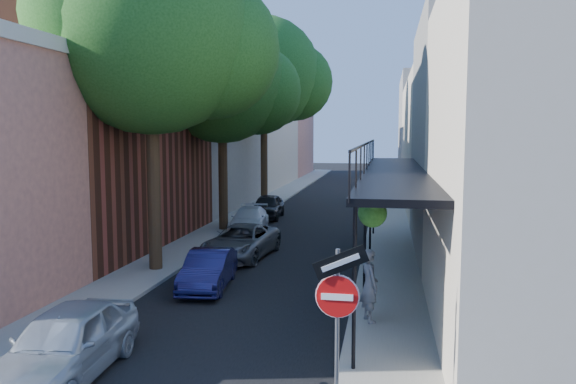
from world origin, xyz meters
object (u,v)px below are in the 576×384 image
at_px(oak_near, 166,36).
at_px(parked_car_c, 241,242).
at_px(parked_car_b, 208,270).
at_px(oak_mid, 231,82).
at_px(pedestrian, 369,285).
at_px(oak_far, 272,76).
at_px(parked_car_d, 249,219).
at_px(parked_car_a, 65,343).
at_px(sign_post, 338,303).
at_px(parked_car_e, 268,206).

bearing_deg(oak_near, parked_car_c, 51.48).
bearing_deg(parked_car_c, parked_car_b, -83.31).
height_order(oak_mid, pedestrian, oak_mid).
distance_m(oak_far, parked_car_d, 11.90).
height_order(oak_near, oak_far, oak_far).
height_order(parked_car_a, pedestrian, pedestrian).
height_order(oak_far, parked_car_c, oak_far).
bearing_deg(sign_post, parked_car_b, 121.68).
relative_size(parked_car_b, parked_car_d, 0.88).
height_order(oak_far, parked_car_e, oak_far).
relative_size(oak_far, parked_car_a, 2.93).
bearing_deg(parked_car_b, oak_mid, 95.73).
distance_m(oak_mid, parked_car_d, 6.53).
distance_m(sign_post, pedestrian, 5.00).
distance_m(sign_post, oak_far, 27.80).
relative_size(oak_near, oak_far, 0.96).
relative_size(sign_post, parked_car_b, 0.86).
xyz_separation_m(sign_post, parked_car_e, (-5.76, 21.45, -1.38)).
distance_m(oak_near, parked_car_b, 7.80).
distance_m(oak_near, oak_mid, 8.01).
distance_m(sign_post, oak_near, 12.77).
bearing_deg(oak_far, parked_car_e, -81.16).
height_order(parked_car_b, parked_car_e, parked_car_e).
bearing_deg(sign_post, oak_near, 125.09).
xyz_separation_m(oak_far, parked_car_e, (0.75, -4.85, -7.60)).
relative_size(parked_car_c, parked_car_e, 1.15).
distance_m(sign_post, oak_mid, 19.14).
bearing_deg(oak_mid, oak_far, 89.59).
bearing_deg(parked_car_a, sign_post, -12.76).
distance_m(sign_post, parked_car_a, 5.52).
relative_size(sign_post, parked_car_a, 0.74).
relative_size(oak_far, parked_car_b, 3.42).
height_order(sign_post, parked_car_a, sign_post).
xyz_separation_m(oak_far, parked_car_d, (0.76, -9.06, -7.68)).
bearing_deg(parked_car_d, oak_far, 88.78).
relative_size(oak_near, parked_car_b, 3.28).
height_order(oak_near, parked_car_a, oak_near).
bearing_deg(parked_car_c, pedestrian, -48.09).
bearing_deg(sign_post, parked_car_a, 170.43).
relative_size(oak_far, parked_car_d, 3.00).
xyz_separation_m(parked_car_e, pedestrian, (6.11, -16.56, 0.36)).
xyz_separation_m(sign_post, oak_far, (-6.51, 26.30, 6.22)).
distance_m(oak_far, parked_car_b, 20.50).
xyz_separation_m(parked_car_c, parked_car_d, (-1.09, 5.60, -0.04)).
height_order(sign_post, parked_car_e, sign_post).
relative_size(oak_far, pedestrian, 6.65).
distance_m(sign_post, parked_car_c, 12.61).
relative_size(oak_near, parked_car_a, 2.81).
bearing_deg(parked_car_b, parked_car_a, -102.16).
xyz_separation_m(parked_car_b, parked_car_d, (-1.19, 9.85, 0.00)).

